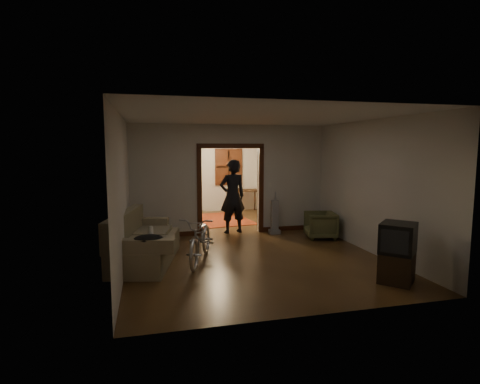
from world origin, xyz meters
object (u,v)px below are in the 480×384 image
object	(u,v)px
sofa	(146,237)
desk	(244,201)
person	(232,196)
locker	(170,189)
bicycle	(201,238)
armchair	(320,225)

from	to	relation	value
sofa	desk	world-z (taller)	sofa
person	locker	distance (m)	3.34
locker	desk	world-z (taller)	locker
bicycle	person	distance (m)	2.62
person	bicycle	bearing A→B (deg)	53.20
bicycle	desk	bearing A→B (deg)	86.42
bicycle	locker	xyz separation A→B (m)	(-0.29, 5.32, 0.42)
sofa	armchair	distance (m)	4.26
armchair	sofa	bearing A→B (deg)	-64.51
bicycle	armchair	world-z (taller)	bicycle
desk	person	bearing A→B (deg)	-91.68
armchair	locker	xyz separation A→B (m)	(-3.40, 4.13, 0.56)
sofa	desk	xyz separation A→B (m)	(3.28, 5.13, -0.12)
sofa	locker	xyz separation A→B (m)	(0.75, 5.10, 0.38)
armchair	locker	size ratio (longest dim) A/B	0.41
armchair	bicycle	bearing A→B (deg)	-56.73
person	desk	size ratio (longest dim) A/B	1.87
desk	armchair	bearing A→B (deg)	-60.16
armchair	desk	distance (m)	4.25
bicycle	locker	bearing A→B (deg)	112.21
bicycle	person	bearing A→B (deg)	82.63
locker	desk	xyz separation A→B (m)	(2.52, 0.03, -0.50)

